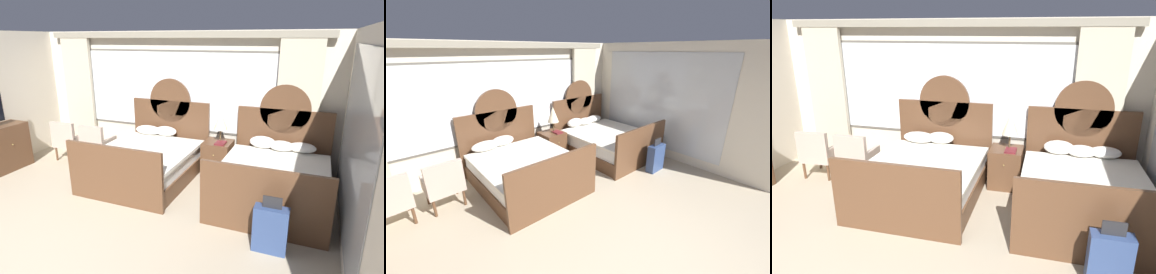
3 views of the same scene
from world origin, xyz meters
TOP-DOWN VIEW (x-y plane):
  - ground_plane at (0.00, 0.00)m, footprint 24.00×24.00m
  - wall_back_window at (0.00, 3.87)m, footprint 6.46×0.22m
  - wall_right_mirror at (3.26, 1.66)m, footprint 0.08×4.47m
  - bed_near_window at (-0.09, 2.76)m, footprint 1.72×2.15m
  - bed_near_mirror at (2.23, 2.77)m, footprint 1.72×2.15m
  - nightstand_between_beds at (1.08, 3.42)m, footprint 0.53×0.55m
  - table_lamp_on_nightstand at (1.12, 3.42)m, footprint 0.27×0.27m
  - book_on_nightstand at (1.16, 3.32)m, footprint 0.18×0.26m
  - armchair_by_window_left at (-1.43, 2.97)m, footprint 0.58×0.58m
  - armchair_by_window_centre at (-2.17, 2.97)m, footprint 0.59×0.59m
  - suitcase_on_floor at (2.39, 1.38)m, footprint 0.42×0.18m

SIDE VIEW (x-z plane):
  - ground_plane at x=0.00m, z-range 0.00..0.00m
  - suitcase_on_floor at x=2.39m, z-range -0.07..0.68m
  - nightstand_between_beds at x=1.08m, z-range 0.00..0.66m
  - bed_near_window at x=-0.09m, z-range -0.53..1.25m
  - bed_near_mirror at x=2.23m, z-range -0.52..1.25m
  - armchair_by_window_left at x=-1.43m, z-range 0.02..0.89m
  - armchair_by_window_centre at x=-2.17m, z-range 0.02..0.89m
  - book_on_nightstand at x=1.16m, z-range 0.66..0.69m
  - table_lamp_on_nightstand at x=1.12m, z-range 0.78..1.40m
  - wall_right_mirror at x=3.26m, z-range 0.00..2.70m
  - wall_back_window at x=0.00m, z-range 0.06..2.76m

